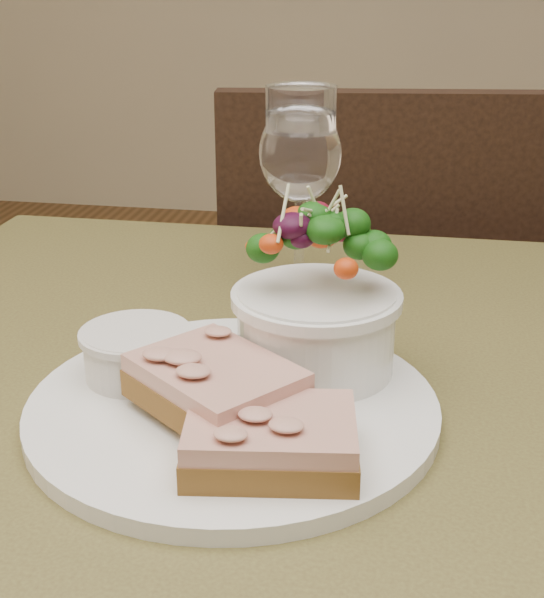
% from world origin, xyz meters
% --- Properties ---
extents(cafe_table, '(0.80, 0.80, 0.75)m').
position_xyz_m(cafe_table, '(0.00, 0.00, 0.65)').
color(cafe_table, '#493D1F').
rests_on(cafe_table, ground).
extents(chair_far, '(0.47, 0.47, 0.90)m').
position_xyz_m(chair_far, '(0.03, 0.65, 0.29)').
color(chair_far, black).
rests_on(chair_far, ground).
extents(dinner_plate, '(0.28, 0.28, 0.01)m').
position_xyz_m(dinner_plate, '(-0.03, -0.03, 0.76)').
color(dinner_plate, white).
rests_on(dinner_plate, cafe_table).
extents(sandwich_front, '(0.11, 0.09, 0.03)m').
position_xyz_m(sandwich_front, '(0.01, -0.10, 0.78)').
color(sandwich_front, '#493013').
rests_on(sandwich_front, dinner_plate).
extents(sandwich_back, '(0.13, 0.13, 0.03)m').
position_xyz_m(sandwich_back, '(-0.04, -0.06, 0.79)').
color(sandwich_back, '#493013').
rests_on(sandwich_back, dinner_plate).
extents(ramekin, '(0.07, 0.07, 0.04)m').
position_xyz_m(ramekin, '(-0.11, -0.01, 0.78)').
color(ramekin, silver).
rests_on(ramekin, dinner_plate).
extents(salad_bowl, '(0.11, 0.11, 0.13)m').
position_xyz_m(salad_bowl, '(0.02, 0.02, 0.82)').
color(salad_bowl, white).
rests_on(salad_bowl, dinner_plate).
extents(garnish, '(0.05, 0.04, 0.02)m').
position_xyz_m(garnish, '(-0.09, 0.03, 0.77)').
color(garnish, black).
rests_on(garnish, dinner_plate).
extents(wine_glass, '(0.08, 0.08, 0.18)m').
position_xyz_m(wine_glass, '(-0.02, 0.22, 0.87)').
color(wine_glass, white).
rests_on(wine_glass, cafe_table).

